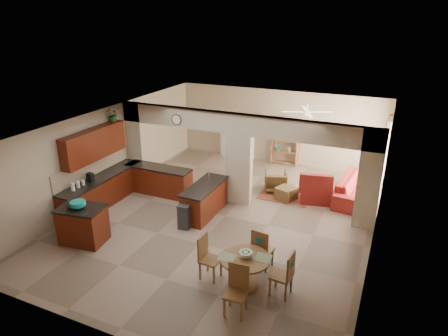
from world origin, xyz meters
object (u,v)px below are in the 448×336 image
at_px(dining_table, 245,267).
at_px(armchair, 276,181).
at_px(kitchen_island, 83,225).
at_px(sofa, 357,188).

distance_m(dining_table, armchair, 5.13).
height_order(dining_table, armchair, dining_table).
bearing_deg(armchair, kitchen_island, 34.52).
xyz_separation_m(kitchen_island, armchair, (3.52, 5.03, -0.16)).
bearing_deg(dining_table, armchair, 99.94).
bearing_deg(sofa, kitchen_island, 137.58).
height_order(kitchen_island, dining_table, kitchen_island).
xyz_separation_m(sofa, armchair, (-2.52, -0.42, -0.03)).
height_order(kitchen_island, sofa, kitchen_island).
relative_size(kitchen_island, armchair, 1.71).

